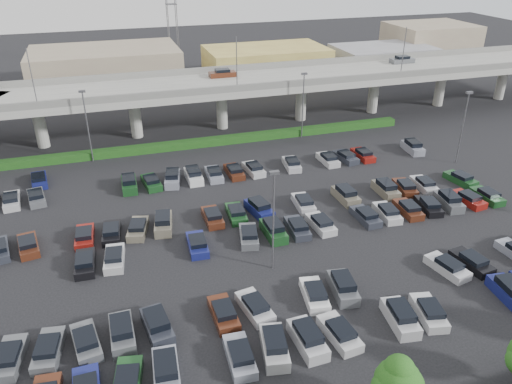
% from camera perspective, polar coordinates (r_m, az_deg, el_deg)
% --- Properties ---
extents(ground, '(280.00, 280.00, 0.00)m').
position_cam_1_polar(ground, '(55.16, -0.83, -4.01)').
color(ground, black).
extents(overpass, '(150.00, 13.00, 15.80)m').
position_cam_1_polar(overpass, '(81.30, -7.64, 11.54)').
color(overpass, gray).
rests_on(overpass, ground).
extents(hedge, '(66.00, 1.60, 1.10)m').
position_cam_1_polar(hedge, '(76.81, -6.22, 5.63)').
color(hedge, '#113C13').
rests_on(hedge, ground).
extents(parked_cars, '(63.01, 41.62, 1.67)m').
position_cam_1_polar(parked_cars, '(51.28, -0.32, -5.85)').
color(parked_cars, '#2B2F38').
rests_on(parked_cars, ground).
extents(light_poles, '(66.90, 48.38, 10.30)m').
position_cam_1_polar(light_poles, '(53.08, -5.77, 2.16)').
color(light_poles, '#545359').
rests_on(light_poles, ground).
extents(distant_buildings, '(138.00, 24.00, 9.00)m').
position_cam_1_polar(distant_buildings, '(112.88, -3.93, 14.42)').
color(distant_buildings, gray).
rests_on(distant_buildings, ground).
extents(comm_tower, '(2.40, 2.40, 30.00)m').
position_cam_1_polar(comm_tower, '(121.21, -9.72, 20.70)').
color(comm_tower, '#545359').
rests_on(comm_tower, ground).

